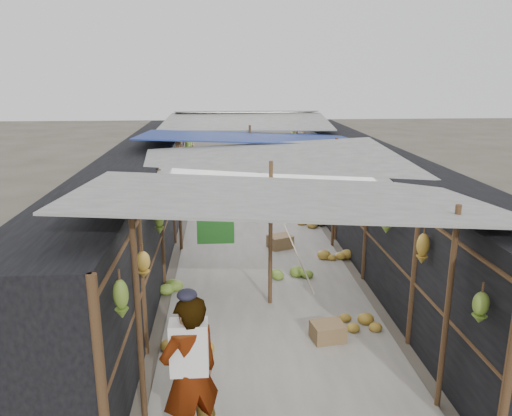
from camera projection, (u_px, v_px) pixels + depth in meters
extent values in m
plane|color=#6B6356|center=(294.00, 413.00, 6.10)|extent=(80.00, 80.00, 0.00)
cube|color=#9E998E|center=(256.00, 240.00, 12.36)|extent=(3.60, 16.00, 0.02)
cube|color=black|center=(143.00, 198.00, 11.87)|extent=(1.40, 15.00, 2.30)
cube|color=black|center=(366.00, 194.00, 12.25)|extent=(1.40, 15.00, 2.30)
cube|color=olive|center=(280.00, 242.00, 11.79)|extent=(0.65, 0.59, 0.32)
cube|color=olive|center=(328.00, 332.00, 7.71)|extent=(0.54, 0.46, 0.29)
cube|color=olive|center=(236.00, 189.00, 17.32)|extent=(0.50, 0.46, 0.25)
cylinder|color=black|center=(314.00, 222.00, 13.69)|extent=(0.53, 0.53, 0.16)
imported|color=white|center=(190.00, 375.00, 5.30)|extent=(0.80, 0.71, 1.83)
imported|color=navy|center=(252.00, 196.00, 14.02)|extent=(0.72, 0.58, 1.39)
imported|color=#4C4642|center=(281.00, 185.00, 16.55)|extent=(0.54, 0.63, 0.84)
cylinder|color=brown|center=(139.00, 322.00, 5.64)|extent=(0.07, 0.07, 2.60)
cylinder|color=brown|center=(447.00, 311.00, 5.89)|extent=(0.07, 0.07, 2.60)
cylinder|color=brown|center=(270.00, 235.00, 8.65)|extent=(0.07, 0.07, 2.60)
cylinder|color=brown|center=(179.00, 196.00, 11.42)|extent=(0.07, 0.07, 2.60)
cylinder|color=brown|center=(334.00, 193.00, 11.66)|extent=(0.07, 0.07, 2.60)
cylinder|color=brown|center=(250.00, 170.00, 14.43)|extent=(0.07, 0.07, 2.60)
cylinder|color=brown|center=(193.00, 155.00, 17.19)|extent=(0.07, 0.07, 2.60)
cylinder|color=brown|center=(296.00, 154.00, 17.44)|extent=(0.07, 0.07, 2.60)
cube|color=#9F9F9A|center=(287.00, 195.00, 6.41)|extent=(5.21, 3.19, 0.52)
cube|color=#9F9F9A|center=(275.00, 163.00, 9.55)|extent=(5.23, 3.73, 0.50)
cube|color=navy|center=(249.00, 137.00, 12.68)|extent=(5.40, 3.60, 0.41)
cube|color=#9F9F9A|center=(246.00, 121.00, 15.84)|extent=(5.37, 3.66, 0.27)
cube|color=#9F9F9A|center=(246.00, 112.00, 18.13)|extent=(5.00, 1.99, 0.24)
cylinder|color=brown|center=(171.00, 160.00, 11.69)|extent=(0.06, 15.00, 0.06)
cylinder|color=brown|center=(339.00, 158.00, 11.96)|extent=(0.06, 15.00, 0.06)
cylinder|color=gray|center=(256.00, 159.00, 11.83)|extent=(0.02, 15.00, 0.02)
cube|color=#1C3EB7|center=(264.00, 191.00, 10.04)|extent=(0.55, 0.03, 0.65)
cube|color=#236521|center=(215.00, 223.00, 7.98)|extent=(0.60, 0.03, 0.70)
cube|color=#221795|center=(250.00, 163.00, 12.98)|extent=(0.70, 0.03, 0.60)
cube|color=maroon|center=(300.00, 180.00, 10.91)|extent=(0.50, 0.03, 0.60)
ellipsoid|color=olive|center=(121.00, 299.00, 5.08)|extent=(0.16, 0.14, 0.44)
ellipsoid|color=#A57F2A|center=(143.00, 265.00, 6.54)|extent=(0.19, 0.16, 0.37)
ellipsoid|color=olive|center=(159.00, 220.00, 8.26)|extent=(0.17, 0.14, 0.49)
ellipsoid|color=olive|center=(168.00, 188.00, 9.85)|extent=(0.19, 0.16, 0.39)
ellipsoid|color=olive|center=(175.00, 183.00, 11.28)|extent=(0.20, 0.17, 0.51)
ellipsoid|color=#A57F2A|center=(179.00, 164.00, 12.33)|extent=(0.17, 0.15, 0.42)
ellipsoid|color=#A57F2A|center=(184.00, 154.00, 14.07)|extent=(0.17, 0.14, 0.42)
ellipsoid|color=olive|center=(188.00, 148.00, 15.80)|extent=(0.14, 0.12, 0.59)
ellipsoid|color=olive|center=(190.00, 144.00, 16.85)|extent=(0.19, 0.16, 0.43)
ellipsoid|color=#A57F2A|center=(192.00, 141.00, 18.21)|extent=(0.19, 0.16, 0.41)
ellipsoid|color=olive|center=(480.00, 308.00, 5.28)|extent=(0.18, 0.15, 0.36)
ellipsoid|color=#A57F2A|center=(423.00, 249.00, 6.77)|extent=(0.18, 0.15, 0.44)
ellipsoid|color=olive|center=(387.00, 220.00, 8.22)|extent=(0.18, 0.15, 0.46)
ellipsoid|color=olive|center=(357.00, 198.00, 10.02)|extent=(0.17, 0.15, 0.58)
ellipsoid|color=#A57F2A|center=(341.00, 173.00, 11.30)|extent=(0.17, 0.15, 0.41)
ellipsoid|color=#A57F2A|center=(326.00, 173.00, 12.92)|extent=(0.15, 0.13, 0.58)
ellipsoid|color=#A57F2A|center=(315.00, 156.00, 14.40)|extent=(0.17, 0.14, 0.41)
ellipsoid|color=#A57F2A|center=(306.00, 147.00, 15.92)|extent=(0.15, 0.13, 0.53)
ellipsoid|color=olive|center=(300.00, 147.00, 17.01)|extent=(0.15, 0.12, 0.42)
ellipsoid|color=olive|center=(293.00, 134.00, 18.54)|extent=(0.14, 0.12, 0.39)
ellipsoid|color=olive|center=(178.00, 284.00, 9.47)|extent=(0.57, 0.48, 0.28)
ellipsoid|color=olive|center=(293.00, 274.00, 9.87)|extent=(0.71, 0.61, 0.36)
ellipsoid|color=#A57F2A|center=(312.00, 221.00, 13.55)|extent=(0.58, 0.49, 0.29)
ellipsoid|color=olive|center=(290.00, 200.00, 15.78)|extent=(0.54, 0.46, 0.27)
ellipsoid|color=#A57F2A|center=(332.00, 250.00, 11.23)|extent=(0.70, 0.59, 0.35)
ellipsoid|color=#A57F2A|center=(357.00, 321.00, 8.06)|extent=(0.58, 0.50, 0.29)
ellipsoid|color=olive|center=(200.00, 209.00, 14.59)|extent=(0.66, 0.56, 0.33)
ellipsoid|color=olive|center=(196.00, 195.00, 16.38)|extent=(0.60, 0.51, 0.30)
ellipsoid|color=#A57F2A|center=(186.00, 339.00, 7.51)|extent=(0.57, 0.48, 0.28)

